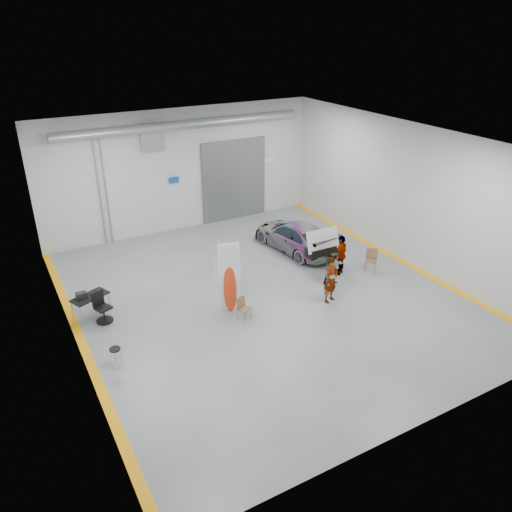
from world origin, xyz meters
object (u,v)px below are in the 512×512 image
work_table (88,297)px  office_chair (103,309)px  shop_stool (116,358)px  person_b (334,266)px  person_a (331,279)px  folding_chair_far (370,265)px  person_c (341,255)px  sedan_car (295,236)px  surfboard_display (231,282)px  folding_chair_near (244,313)px

work_table → office_chair: 0.72m
shop_stool → person_b: bearing=6.8°
person_a → folding_chair_far: (2.97, 1.14, -0.62)m
person_b → person_c: size_ratio=0.93×
shop_stool → office_chair: (0.30, 2.85, 0.15)m
person_a → person_b: person_a is taller
person_a → work_table: bearing=138.1°
work_table → shop_stool: bearing=-88.9°
sedan_car → person_c: bearing=89.8°
person_a → folding_chair_far: 3.24m
person_a → surfboard_display: bearing=140.8°
person_a → office_chair: bearing=140.5°
folding_chair_near → sedan_car: bearing=20.6°
person_b → folding_chair_far: bearing=6.6°
sedan_car → shop_stool: bearing=19.3°
shop_stool → office_chair: office_chair is taller
surfboard_display → office_chair: (-4.30, 1.55, -0.67)m
sedan_car → person_a: (-1.39, -4.59, 0.25)m
folding_chair_far → office_chair: (-10.84, 1.66, 0.19)m
sedan_car → person_a: 4.80m
surfboard_display → office_chair: surfboard_display is taller
surfboard_display → office_chair: size_ratio=2.54×
person_a → surfboard_display: (-3.57, 1.25, 0.24)m
person_b → sedan_car: bearing=85.8°
sedan_car → office_chair: size_ratio=4.10×
person_c → folding_chair_far: person_c is taller
sedan_car → person_c: (0.33, -2.98, 0.20)m
person_a → person_c: person_a is taller
shop_stool → folding_chair_far: bearing=6.1°
person_a → folding_chair_near: size_ratio=2.18×
person_a → surfboard_display: 3.79m
person_b → shop_stool: 9.15m
sedan_car → person_a: person_a is taller
person_c → folding_chair_far: 1.45m
sedan_car → folding_chair_near: bearing=34.0°
person_c → surfboard_display: (-5.30, -0.36, 0.29)m
person_c → shop_stool: (-9.89, -1.66, -0.52)m
shop_stool → work_table: (-0.07, 3.38, 0.47)m
person_c → work_table: size_ratio=1.20×
surfboard_display → folding_chair_far: 6.60m
person_b → shop_stool: bearing=-169.7°
shop_stool → surfboard_display: bearing=15.8°
office_chair → sedan_car: bearing=-12.3°
folding_chair_far → sedan_car: bearing=158.4°
folding_chair_near → office_chair: office_chair is taller
shop_stool → office_chair: bearing=84.0°
person_c → folding_chair_near: person_c is taller
sedan_car → folding_chair_near: (-4.84, -4.15, -0.41)m
surfboard_display → work_table: size_ratio=1.98×
shop_stool → person_c: bearing=9.5°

